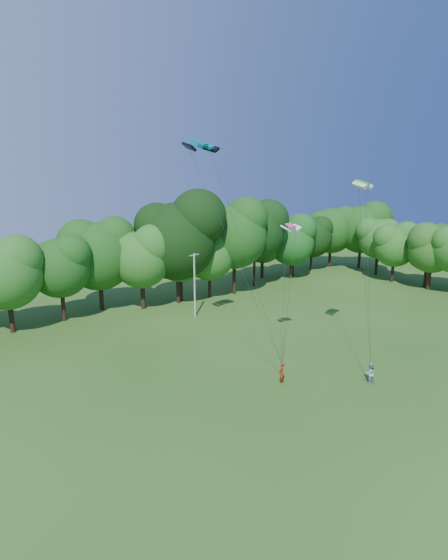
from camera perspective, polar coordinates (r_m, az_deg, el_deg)
ground at (r=28.65m, az=17.97°, el=-20.86°), size 160.00×160.00×0.00m
utility_pole at (r=50.10m, az=-3.87°, el=-0.59°), size 1.49×0.35×7.49m
kite_flyer_left at (r=35.17m, az=7.55°, el=-11.94°), size 0.77×0.71×1.77m
kite_flyer_right at (r=36.76m, az=18.51°, el=-11.46°), size 1.00×0.90×1.70m
kite_teal at (r=38.50m, az=-3.12°, el=17.46°), size 3.42×2.03×0.62m
kite_green at (r=38.89m, az=17.67°, el=12.08°), size 2.67×1.89×0.50m
kite_pink at (r=37.81m, az=8.72°, el=7.05°), size 1.76×0.87×0.35m
tree_back_center at (r=55.06m, az=-6.21°, el=6.87°), size 10.78×10.78×15.68m
tree_back_east at (r=70.13m, az=8.85°, el=5.86°), size 7.75×7.75×11.28m
tree_flank_east at (r=68.74m, az=25.59°, el=4.09°), size 7.11×7.11×10.34m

